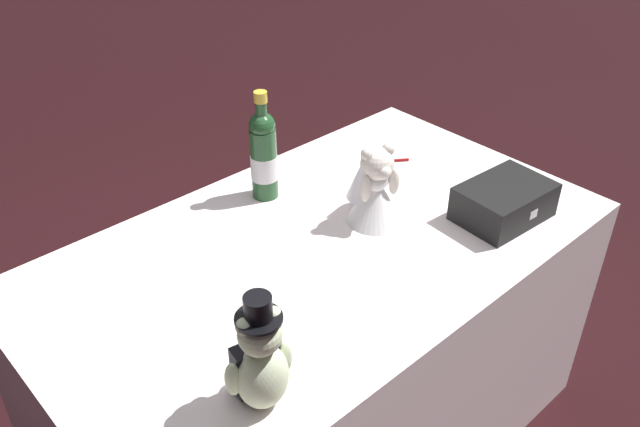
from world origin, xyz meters
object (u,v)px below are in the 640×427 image
object	(u,v)px
signing_pen	(385,161)
champagne_bottle	(264,154)
gift_case_black	(504,202)
teddy_bear_groom	(260,361)
teddy_bear_bride	(373,186)

from	to	relation	value
signing_pen	champagne_bottle	bearing A→B (deg)	165.33
champagne_bottle	gift_case_black	xyz separation A→B (m)	(0.43, -0.55, -0.09)
teddy_bear_groom	champagne_bottle	world-z (taller)	champagne_bottle
teddy_bear_bride	gift_case_black	world-z (taller)	teddy_bear_bride
champagne_bottle	teddy_bear_groom	bearing A→B (deg)	-129.24
signing_pen	gift_case_black	xyz separation A→B (m)	(0.01, -0.45, 0.05)
champagne_bottle	signing_pen	xyz separation A→B (m)	(0.41, -0.11, -0.14)
teddy_bear_bride	champagne_bottle	size ratio (longest dim) A/B	0.71
teddy_bear_bride	signing_pen	size ratio (longest dim) A/B	1.79
teddy_bear_groom	gift_case_black	distance (m)	0.93
gift_case_black	teddy_bear_groom	bearing A→B (deg)	-176.49
teddy_bear_groom	signing_pen	bearing A→B (deg)	28.81
teddy_bear_bride	champagne_bottle	world-z (taller)	champagne_bottle
teddy_bear_groom	gift_case_black	xyz separation A→B (m)	(0.93, 0.06, -0.06)
gift_case_black	champagne_bottle	bearing A→B (deg)	127.67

